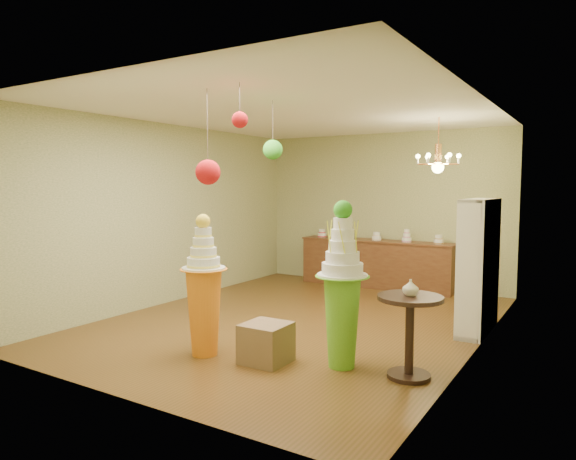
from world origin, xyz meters
The scene contains 17 objects.
floor centered at (0.00, 0.00, 0.00)m, with size 6.50×6.50×0.00m, color #573917.
ceiling centered at (0.00, 0.00, 3.00)m, with size 6.50×6.50×0.00m, color white.
wall_back centered at (0.00, 3.25, 1.50)m, with size 5.00×0.04×3.00m, color tan.
wall_front centered at (0.00, -3.25, 1.50)m, with size 5.00×0.04×3.00m, color tan.
wall_left centered at (-2.50, 0.00, 1.50)m, with size 0.04×6.50×3.00m, color tan.
wall_right centered at (2.50, 0.00, 1.50)m, with size 0.04×6.50×3.00m, color tan.
pedestal_green centered at (1.37, -1.42, 0.75)m, with size 0.55×0.55×1.82m.
pedestal_orange centered at (-0.17, -1.89, 0.66)m, with size 0.59×0.59×1.65m.
burlap_riser centered at (0.59, -1.73, 0.22)m, with size 0.48×0.48×0.44m, color brown.
sideboard centered at (0.00, 2.97, 0.48)m, with size 3.04×0.54×1.16m.
shelving_unit centered at (2.34, 0.80, 0.90)m, with size 0.33×1.20×1.80m.
round_table centered at (2.10, -1.35, 0.55)m, with size 0.83×0.83×0.86m.
vase centered at (2.10, -1.35, 0.94)m, with size 0.16×0.16×0.17m, color beige.
pom_red_left centered at (0.10, -2.11, 2.12)m, with size 0.27×0.27×1.02m.
pom_green_mid centered at (0.29, -1.13, 2.41)m, with size 0.24×0.24×0.71m.
pom_red_right centered at (0.59, -2.19, 2.63)m, with size 0.16×0.16×0.45m.
chandelier centered at (1.57, 1.46, 2.30)m, with size 0.85×0.85×0.85m.
Camera 1 is at (3.74, -6.37, 1.97)m, focal length 32.00 mm.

